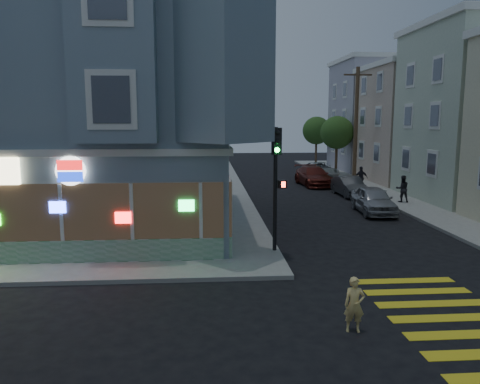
{
  "coord_description": "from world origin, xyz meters",
  "views": [
    {
      "loc": [
        0.2,
        -12.31,
        5.12
      ],
      "look_at": [
        1.48,
        5.2,
        2.4
      ],
      "focal_mm": 35.0,
      "sensor_mm": 36.0,
      "label": 1
    }
  ],
  "objects": [
    {
      "name": "street_tree_far",
      "position": [
        12.2,
        38.0,
        3.94
      ],
      "size": [
        3.0,
        3.0,
        5.3
      ],
      "color": "#4C3826",
      "rests_on": "sidewalk_ne"
    },
    {
      "name": "ground",
      "position": [
        0.0,
        0.0,
        0.0
      ],
      "size": [
        120.0,
        120.0,
        0.0
      ],
      "primitive_type": "plane",
      "color": "black",
      "rests_on": "ground"
    },
    {
      "name": "traffic_signal",
      "position": [
        2.82,
        4.88,
        3.33
      ],
      "size": [
        0.59,
        0.53,
        4.7
      ],
      "rotation": [
        0.0,
        0.0,
        0.3
      ],
      "color": "black",
      "rests_on": "sidewalk_nw"
    },
    {
      "name": "row_house_d",
      "position": [
        19.5,
        34.0,
        5.4
      ],
      "size": [
        12.0,
        8.6,
        10.5
      ],
      "primitive_type": "cube",
      "color": "#9995A4",
      "rests_on": "sidewalk_ne"
    },
    {
      "name": "sidewalk_nw",
      "position": [
        -13.5,
        23.0,
        0.07
      ],
      "size": [
        33.0,
        42.0,
        0.15
      ],
      "primitive_type": "cube",
      "color": "gray",
      "rests_on": "ground"
    },
    {
      "name": "running_child",
      "position": [
        3.75,
        -1.76,
        0.68
      ],
      "size": [
        0.54,
        0.39,
        1.37
      ],
      "primitive_type": "imported",
      "rotation": [
        0.0,
        0.0,
        -0.13
      ],
      "color": "#EACE78",
      "rests_on": "ground"
    },
    {
      "name": "pedestrian_a",
      "position": [
        12.1,
        14.97,
        0.96
      ],
      "size": [
        0.85,
        0.69,
        1.63
      ],
      "primitive_type": "imported",
      "rotation": [
        0.0,
        0.0,
        3.05
      ],
      "color": "black",
      "rests_on": "sidewalk_ne"
    },
    {
      "name": "row_house_c",
      "position": [
        19.5,
        25.0,
        4.65
      ],
      "size": [
        12.0,
        8.6,
        9.0
      ],
      "primitive_type": "cube",
      "color": "tan",
      "rests_on": "sidewalk_ne"
    },
    {
      "name": "fire_hydrant",
      "position": [
        11.3,
        15.71,
        0.53
      ],
      "size": [
        0.41,
        0.24,
        0.72
      ],
      "color": "silver",
      "rests_on": "sidewalk_ne"
    },
    {
      "name": "pedestrian_b",
      "position": [
        11.3,
        20.25,
        0.97
      ],
      "size": [
        0.97,
        0.42,
        1.65
      ],
      "primitive_type": "imported",
      "rotation": [
        0.0,
        0.0,
        3.16
      ],
      "color": "#232129",
      "rests_on": "sidewalk_ne"
    },
    {
      "name": "parked_car_b",
      "position": [
        9.85,
        18.29,
        0.66
      ],
      "size": [
        1.55,
        4.08,
        1.33
      ],
      "primitive_type": "imported",
      "rotation": [
        0.0,
        0.0,
        0.04
      ],
      "color": "#343639",
      "rests_on": "ground"
    },
    {
      "name": "corner_building",
      "position": [
        -6.0,
        10.98,
        5.82
      ],
      "size": [
        14.6,
        14.6,
        11.4
      ],
      "color": "slate",
      "rests_on": "sidewalk_nw"
    },
    {
      "name": "street_tree_near",
      "position": [
        12.2,
        30.0,
        3.94
      ],
      "size": [
        3.0,
        3.0,
        5.3
      ],
      "color": "#4C3826",
      "rests_on": "sidewalk_ne"
    },
    {
      "name": "parked_car_d",
      "position": [
        10.39,
        28.69,
        0.67
      ],
      "size": [
        2.71,
        5.03,
        1.34
      ],
      "primitive_type": "imported",
      "rotation": [
        0.0,
        0.0,
        0.1
      ],
      "color": "#ADB4B8",
      "rests_on": "ground"
    },
    {
      "name": "utility_pole",
      "position": [
        12.0,
        24.0,
        4.8
      ],
      "size": [
        2.2,
        0.3,
        9.0
      ],
      "color": "#4C3826",
      "rests_on": "sidewalk_ne"
    },
    {
      "name": "parked_car_a",
      "position": [
        9.39,
        12.45,
        0.74
      ],
      "size": [
        2.03,
        4.45,
        1.48
      ],
      "primitive_type": "imported",
      "rotation": [
        0.0,
        0.0,
        -0.07
      ],
      "color": "#999BA0",
      "rests_on": "ground"
    },
    {
      "name": "parked_car_c",
      "position": [
        8.6,
        23.49,
        0.74
      ],
      "size": [
        2.46,
        5.27,
        1.49
      ],
      "primitive_type": "imported",
      "rotation": [
        0.0,
        0.0,
        0.07
      ],
      "color": "#5C1C15",
      "rests_on": "ground"
    }
  ]
}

